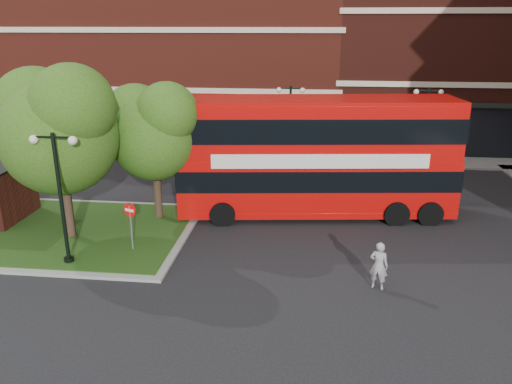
# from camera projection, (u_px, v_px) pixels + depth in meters

# --- Properties ---
(ground) EXTENTS (120.00, 120.00, 0.00)m
(ground) POSITION_uv_depth(u_px,v_px,m) (214.00, 275.00, 17.84)
(ground) COLOR black
(ground) RESTS_ON ground
(pavement_far) EXTENTS (44.00, 3.00, 0.12)m
(pavement_far) POSITION_uv_depth(u_px,v_px,m) (261.00, 157.00, 33.35)
(pavement_far) COLOR slate
(pavement_far) RESTS_ON ground
(terrace_far_left) EXTENTS (26.00, 12.00, 14.00)m
(terrace_far_left) POSITION_uv_depth(u_px,v_px,m) (169.00, 44.00, 39.02)
(terrace_far_left) COLOR maroon
(terrace_far_left) RESTS_ON ground
(terrace_far_right) EXTENTS (18.00, 12.00, 16.00)m
(terrace_far_right) POSITION_uv_depth(u_px,v_px,m) (462.00, 31.00, 36.39)
(terrace_far_right) COLOR #471911
(terrace_far_right) RESTS_ON ground
(traffic_island) EXTENTS (12.60, 7.60, 0.15)m
(traffic_island) POSITION_uv_depth(u_px,v_px,m) (44.00, 231.00, 21.48)
(traffic_island) COLOR gray
(traffic_island) RESTS_ON ground
(tree_island_west) EXTENTS (5.40, 4.71, 7.21)m
(tree_island_west) POSITION_uv_depth(u_px,v_px,m) (56.00, 125.00, 19.42)
(tree_island_west) COLOR #2D2116
(tree_island_west) RESTS_ON ground
(tree_island_east) EXTENTS (4.46, 3.90, 6.29)m
(tree_island_east) POSITION_uv_depth(u_px,v_px,m) (152.00, 128.00, 21.62)
(tree_island_east) COLOR #2D2116
(tree_island_east) RESTS_ON ground
(lamp_island) EXTENTS (1.72, 0.36, 5.00)m
(lamp_island) POSITION_uv_depth(u_px,v_px,m) (60.00, 193.00, 17.70)
(lamp_island) COLOR black
(lamp_island) RESTS_ON ground
(lamp_far_left) EXTENTS (1.72, 0.36, 5.00)m
(lamp_far_left) POSITION_uv_depth(u_px,v_px,m) (290.00, 122.00, 30.37)
(lamp_far_left) COLOR black
(lamp_far_left) RESTS_ON ground
(lamp_far_right) EXTENTS (1.72, 0.36, 5.00)m
(lamp_far_right) POSITION_uv_depth(u_px,v_px,m) (425.00, 125.00, 29.53)
(lamp_far_right) COLOR black
(lamp_far_right) RESTS_ON ground
(bus) EXTENTS (12.71, 4.28, 4.76)m
(bus) POSITION_uv_depth(u_px,v_px,m) (316.00, 149.00, 22.60)
(bus) COLOR #BA0907
(bus) RESTS_ON ground
(woman) EXTENTS (0.72, 0.59, 1.70)m
(woman) POSITION_uv_depth(u_px,v_px,m) (379.00, 266.00, 16.70)
(woman) COLOR #959598
(woman) RESTS_ON ground
(car_silver) EXTENTS (4.12, 2.07, 1.34)m
(car_silver) POSITION_uv_depth(u_px,v_px,m) (227.00, 149.00, 32.92)
(car_silver) COLOR #BABCC2
(car_silver) RESTS_ON ground
(car_white) EXTENTS (4.03, 1.76, 1.29)m
(car_white) POSITION_uv_depth(u_px,v_px,m) (393.00, 160.00, 30.41)
(car_white) COLOR silver
(car_white) RESTS_ON ground
(no_entry_sign) EXTENTS (0.55, 0.24, 2.06)m
(no_entry_sign) POSITION_uv_depth(u_px,v_px,m) (130.00, 217.00, 19.15)
(no_entry_sign) COLOR slate
(no_entry_sign) RESTS_ON ground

